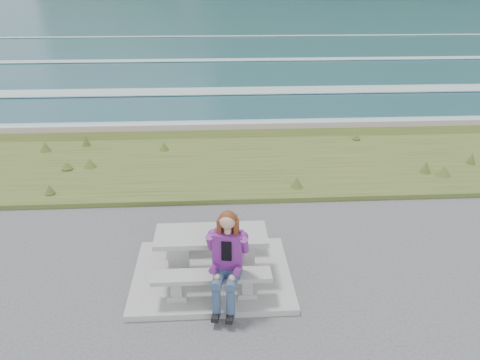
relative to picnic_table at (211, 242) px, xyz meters
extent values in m
cube|color=gray|center=(0.00, 0.00, -0.63)|extent=(2.60, 2.10, 0.10)
cube|color=gray|center=(-0.54, 0.00, -0.54)|extent=(0.62, 0.12, 0.08)
cube|color=gray|center=(-0.54, 0.00, -0.25)|extent=(0.34, 0.09, 0.51)
cube|color=gray|center=(-0.54, 0.00, 0.05)|extent=(0.62, 0.12, 0.08)
cube|color=gray|center=(0.54, 0.00, -0.54)|extent=(0.62, 0.12, 0.08)
cube|color=gray|center=(0.54, 0.00, -0.25)|extent=(0.34, 0.09, 0.51)
cube|color=gray|center=(0.54, 0.00, 0.05)|extent=(0.62, 0.12, 0.08)
cube|color=gray|center=(0.00, 0.00, 0.13)|extent=(1.80, 0.75, 0.08)
cube|color=gray|center=(-0.54, -0.70, -0.54)|extent=(0.30, 0.12, 0.08)
cube|color=gray|center=(-0.54, -0.70, -0.39)|extent=(0.17, 0.09, 0.22)
cube|color=gray|center=(-0.54, -0.70, -0.24)|extent=(0.30, 0.12, 0.08)
cube|color=gray|center=(0.54, -0.70, -0.54)|extent=(0.30, 0.12, 0.08)
cube|color=gray|center=(0.54, -0.70, -0.39)|extent=(0.17, 0.09, 0.22)
cube|color=gray|center=(0.54, -0.70, -0.24)|extent=(0.30, 0.12, 0.08)
cube|color=gray|center=(0.00, -0.70, -0.17)|extent=(1.80, 0.35, 0.07)
cube|color=gray|center=(-0.54, 0.70, -0.54)|extent=(0.30, 0.12, 0.08)
cube|color=gray|center=(-0.54, 0.70, -0.39)|extent=(0.17, 0.09, 0.22)
cube|color=gray|center=(-0.54, 0.70, -0.24)|extent=(0.30, 0.12, 0.08)
cube|color=gray|center=(0.54, 0.70, -0.54)|extent=(0.30, 0.12, 0.08)
cube|color=gray|center=(0.54, 0.70, -0.39)|extent=(0.17, 0.09, 0.22)
cube|color=gray|center=(0.54, 0.70, -0.24)|extent=(0.30, 0.12, 0.08)
cube|color=gray|center=(0.00, 0.70, -0.17)|extent=(1.80, 0.35, 0.07)
cube|color=#344E1D|center=(0.00, 5.00, -0.68)|extent=(160.00, 4.50, 0.22)
cube|color=#605948|center=(0.00, 7.90, -0.68)|extent=(160.00, 0.80, 2.20)
cube|color=silver|center=(0.00, 14.00, -2.42)|extent=(220.00, 3.00, 0.06)
cube|color=silver|center=(0.00, 22.00, -2.42)|extent=(220.00, 2.00, 0.06)
cube|color=silver|center=(0.00, 34.00, -2.42)|extent=(220.00, 1.40, 0.06)
cube|color=silver|center=(0.00, 52.00, -2.42)|extent=(220.00, 1.00, 0.06)
cube|color=#30486B|center=(0.20, -0.92, -0.30)|extent=(0.54, 0.81, 0.57)
cube|color=#752481|center=(0.25, -0.68, 0.27)|extent=(0.48, 0.33, 0.56)
sphere|color=tan|center=(0.25, -0.70, 0.76)|extent=(0.24, 0.24, 0.24)
sphere|color=#4F1A12|center=(0.25, -0.67, 0.77)|extent=(0.26, 0.26, 0.26)
camera|label=1|loc=(0.07, -6.58, 3.93)|focal=35.00mm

